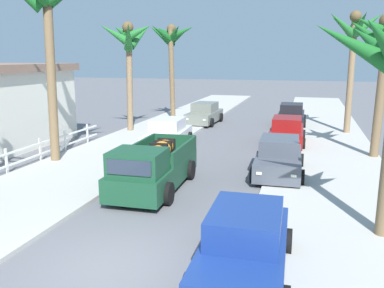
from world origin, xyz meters
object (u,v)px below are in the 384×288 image
object	(u,v)px
car_left_far	(168,134)
palm_tree_left_fore	(353,37)
car_right_near	(245,246)
palm_tree_right_fore	(129,44)
car_left_mid	(287,132)
car_left_near	(205,114)
car_right_mid	(279,158)
pickup_truck	(153,168)
car_right_far	(291,115)
palm_tree_left_back	(47,13)
palm_tree_right_mid	(171,41)

from	to	relation	value
car_left_far	palm_tree_left_fore	bearing A→B (deg)	34.89
car_right_near	palm_tree_right_fore	bearing A→B (deg)	122.14
palm_tree_left_fore	car_left_mid	bearing A→B (deg)	-129.15
car_left_near	car_right_mid	distance (m)	13.36
car_left_mid	car_right_mid	size ratio (longest dim) A/B	1.00
pickup_truck	car_right_near	bearing A→B (deg)	-50.64
car_right_far	palm_tree_left_back	distance (m)	17.82
palm_tree_right_mid	car_right_far	bearing A→B (deg)	0.19
car_right_mid	car_left_far	size ratio (longest dim) A/B	0.99
car_right_far	palm_tree_left_fore	xyz separation A→B (m)	(3.45, -2.51, 5.26)
car_left_near	car_right_near	distance (m)	20.95
car_left_near	car_left_mid	size ratio (longest dim) A/B	1.01
pickup_truck	car_left_far	xyz separation A→B (m)	(-1.88, 6.88, -0.10)
pickup_truck	palm_tree_right_fore	distance (m)	12.95
palm_tree_left_fore	car_left_near	bearing A→B (deg)	170.94
car_right_far	palm_tree_right_mid	distance (m)	10.41
car_left_near	car_right_near	xyz separation A→B (m)	(6.02, -20.06, 0.00)
car_left_mid	palm_tree_right_mid	world-z (taller)	palm_tree_right_mid
car_left_far	palm_tree_left_back	distance (m)	8.30
car_right_far	palm_tree_left_fore	world-z (taller)	palm_tree_left_fore
pickup_truck	car_right_near	xyz separation A→B (m)	(4.10, -5.00, -0.10)
car_left_mid	car_right_mid	distance (m)	6.12
palm_tree_right_mid	palm_tree_left_back	size ratio (longest dim) A/B	0.87
pickup_truck	palm_tree_right_mid	world-z (taller)	palm_tree_right_mid
car_right_mid	palm_tree_left_back	bearing A→B (deg)	-175.79
car_left_near	car_left_far	world-z (taller)	same
palm_tree_right_mid	pickup_truck	bearing A→B (deg)	-73.36
car_right_near	car_right_mid	distance (m)	8.22
car_left_mid	palm_tree_right_mid	bearing A→B (deg)	143.53
car_left_mid	palm_tree_left_back	size ratio (longest dim) A/B	0.52
car_right_mid	car_right_near	bearing A→B (deg)	-91.06
car_right_mid	car_right_far	world-z (taller)	same
car_right_near	car_left_mid	distance (m)	14.34
car_right_far	palm_tree_right_fore	size ratio (longest dim) A/B	0.61
car_left_mid	car_left_far	bearing A→B (deg)	-158.14
car_right_far	car_left_far	bearing A→B (deg)	-123.61
pickup_truck	car_left_mid	size ratio (longest dim) A/B	1.23
palm_tree_right_fore	palm_tree_right_mid	distance (m)	5.49
pickup_truck	car_left_mid	world-z (taller)	pickup_truck
car_left_near	car_left_mid	xyz separation A→B (m)	(6.16, -5.72, 0.00)
car_left_far	car_right_far	xyz separation A→B (m)	(6.09, 9.16, 0.00)
palm_tree_right_mid	palm_tree_left_back	distance (m)	13.58
pickup_truck	car_right_far	size ratio (longest dim) A/B	1.23
car_left_mid	car_right_far	world-z (taller)	same
palm_tree_right_fore	palm_tree_left_fore	bearing A→B (deg)	12.31
car_right_near	car_left_mid	world-z (taller)	same
pickup_truck	palm_tree_right_mid	bearing A→B (deg)	106.64
pickup_truck	car_left_mid	xyz separation A→B (m)	(4.24, 9.34, -0.10)
car_left_mid	car_right_mid	bearing A→B (deg)	-89.90
car_left_far	palm_tree_right_fore	bearing A→B (deg)	135.71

